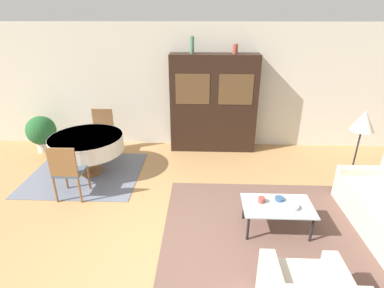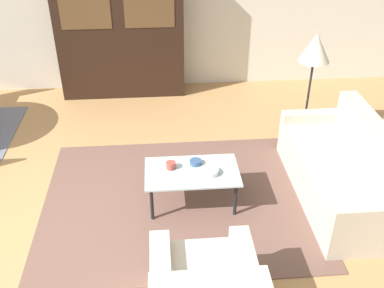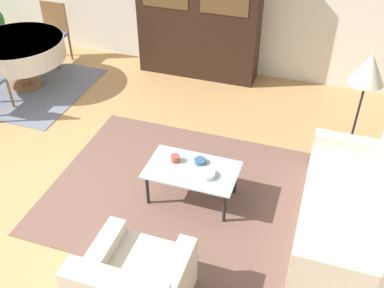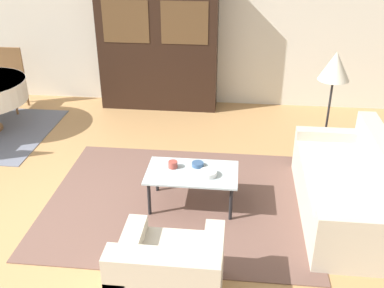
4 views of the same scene
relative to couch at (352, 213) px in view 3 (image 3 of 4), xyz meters
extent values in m
plane|color=tan|center=(-3.08, -0.55, -0.30)|extent=(14.00, 14.00, 0.00)
cube|color=brown|center=(-1.80, 0.05, -0.29)|extent=(2.90, 2.33, 0.01)
cube|color=slate|center=(-4.96, 1.49, -0.29)|extent=(2.07, 1.83, 0.01)
cube|color=beige|center=(-0.05, 0.00, -0.07)|extent=(0.89, 1.89, 0.46)
cube|color=beige|center=(-0.05, -0.86, 0.22)|extent=(0.89, 0.16, 0.12)
cube|color=beige|center=(-0.05, 0.86, 0.22)|extent=(0.89, 0.16, 0.12)
cube|color=beige|center=(-2.01, -1.42, 0.21)|extent=(0.16, 0.82, 0.12)
cube|color=beige|center=(-1.35, -1.42, 0.21)|extent=(0.16, 0.82, 0.12)
cylinder|color=black|center=(-2.08, -0.23, -0.09)|extent=(0.04, 0.04, 0.39)
cylinder|color=black|center=(-1.23, -0.23, -0.09)|extent=(0.04, 0.04, 0.39)
cylinder|color=black|center=(-2.08, 0.23, -0.09)|extent=(0.04, 0.04, 0.39)
cylinder|color=black|center=(-1.23, 0.23, -0.09)|extent=(0.04, 0.04, 0.39)
cube|color=silver|center=(-1.66, 0.00, 0.11)|extent=(0.97, 0.58, 0.02)
cube|color=black|center=(-2.49, 2.81, 0.76)|extent=(1.85, 0.44, 2.10)
cylinder|color=brown|center=(-4.89, 1.57, -0.27)|extent=(0.48, 0.48, 0.03)
cylinder|color=brown|center=(-4.89, 1.57, -0.06)|extent=(0.14, 0.14, 0.45)
cylinder|color=silver|center=(-4.89, 1.57, 0.31)|extent=(1.35, 1.35, 0.30)
cylinder|color=silver|center=(-4.89, 1.57, 0.45)|extent=(1.36, 1.36, 0.03)
cylinder|color=brown|center=(-4.68, 0.96, -0.06)|extent=(0.04, 0.04, 0.45)
cylinder|color=brown|center=(-4.68, 2.18, -0.06)|extent=(0.04, 0.04, 0.45)
cylinder|color=brown|center=(-5.09, 2.18, -0.06)|extent=(0.04, 0.04, 0.45)
cylinder|color=brown|center=(-4.68, 2.58, -0.06)|extent=(0.04, 0.04, 0.45)
cylinder|color=brown|center=(-5.09, 2.58, -0.06)|extent=(0.04, 0.04, 0.45)
cube|color=#475666|center=(-4.89, 2.38, 0.18)|extent=(0.44, 0.44, 0.04)
cube|color=brown|center=(-4.89, 2.58, 0.44)|extent=(0.44, 0.04, 0.48)
cylinder|color=black|center=(-0.08, 1.24, -0.28)|extent=(0.28, 0.28, 0.02)
cylinder|color=black|center=(-0.08, 1.24, 0.27)|extent=(0.03, 0.03, 1.07)
cone|color=beige|center=(-0.08, 1.24, 0.95)|extent=(0.38, 0.38, 0.34)
cylinder|color=#9E4238|center=(-1.87, 0.07, 0.16)|extent=(0.10, 0.10, 0.07)
cylinder|color=white|center=(-1.48, -0.06, 0.15)|extent=(0.18, 0.18, 0.06)
cylinder|color=#33517A|center=(-1.61, 0.12, 0.15)|extent=(0.13, 0.13, 0.04)
camera|label=1|loc=(-2.71, -3.50, 2.57)|focal=28.00mm
camera|label=2|loc=(-1.96, -3.75, 2.83)|focal=42.00mm
camera|label=3|loc=(-0.51, -3.43, 3.18)|focal=42.00mm
camera|label=4|loc=(-1.22, -4.07, 2.55)|focal=42.00mm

